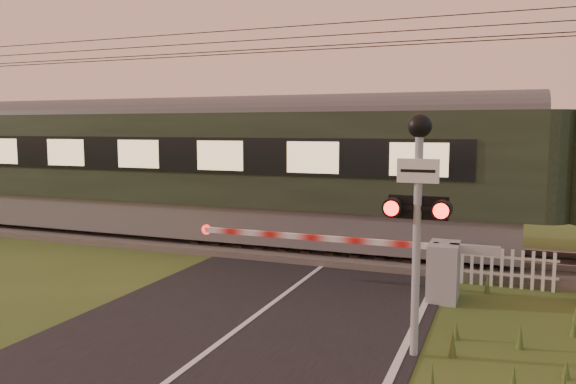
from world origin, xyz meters
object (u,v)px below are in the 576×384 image
at_px(train, 567,177).
at_px(crossing_signal, 418,192).
at_px(picket_fence, 502,268).
at_px(boom_gate, 430,267).

distance_m(train, crossing_signal, 6.75).
relative_size(crossing_signal, picket_fence, 1.61).
distance_m(crossing_signal, picket_fence, 4.97).
bearing_deg(crossing_signal, boom_gate, 93.04).
height_order(crossing_signal, picket_fence, crossing_signal).
xyz_separation_m(boom_gate, crossing_signal, (0.16, -3.00, 1.84)).
bearing_deg(boom_gate, picket_fence, 45.77).
xyz_separation_m(boom_gate, picket_fence, (1.34, 1.37, -0.22)).
height_order(train, crossing_signal, train).
bearing_deg(train, boom_gate, -129.14).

